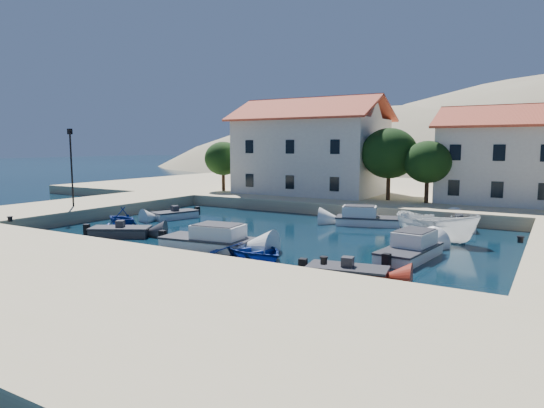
{
  "coord_description": "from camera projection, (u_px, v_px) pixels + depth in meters",
  "views": [
    {
      "loc": [
        16.2,
        -17.2,
        5.91
      ],
      "look_at": [
        -0.26,
        10.49,
        2.0
      ],
      "focal_mm": 32.0,
      "sensor_mm": 36.0,
      "label": 1
    }
  ],
  "objects": [
    {
      "name": "ground",
      "position": [
        167.0,
        267.0,
        23.61
      ],
      "size": [
        400.0,
        400.0,
        0.0
      ],
      "primitive_type": "plane",
      "color": "black",
      "rests_on": "ground"
    },
    {
      "name": "quay_south",
      "position": [
        57.0,
        288.0,
        18.43
      ],
      "size": [
        52.0,
        12.0,
        1.0
      ],
      "primitive_type": "cube",
      "color": "tan",
      "rests_on": "ground"
    },
    {
      "name": "quay_west",
      "position": [
        82.0,
        208.0,
        41.72
      ],
      "size": [
        8.0,
        20.0,
        1.0
      ],
      "primitive_type": "cube",
      "color": "tan",
      "rests_on": "ground"
    },
    {
      "name": "quay_north",
      "position": [
        413.0,
        193.0,
        54.96
      ],
      "size": [
        80.0,
        36.0,
        1.0
      ],
      "primitive_type": "cube",
      "color": "tan",
      "rests_on": "ground"
    },
    {
      "name": "building_left",
      "position": [
        311.0,
        145.0,
        49.83
      ],
      "size": [
        14.7,
        9.45,
        9.7
      ],
      "color": "beige",
      "rests_on": "quay_north"
    },
    {
      "name": "building_mid",
      "position": [
        504.0,
        153.0,
        41.64
      ],
      "size": [
        10.5,
        8.4,
        8.3
      ],
      "color": "beige",
      "rests_on": "quay_north"
    },
    {
      "name": "trees",
      "position": [
        406.0,
        158.0,
        42.46
      ],
      "size": [
        37.3,
        5.3,
        6.45
      ],
      "color": "#382314",
      "rests_on": "quay_north"
    },
    {
      "name": "lamppost",
      "position": [
        71.0,
        160.0,
        38.74
      ],
      "size": [
        0.35,
        0.25,
        6.22
      ],
      "color": "black",
      "rests_on": "quay_west"
    },
    {
      "name": "bollards",
      "position": [
        258.0,
        237.0,
        25.35
      ],
      "size": [
        29.36,
        9.56,
        0.3
      ],
      "color": "black",
      "rests_on": "ground"
    },
    {
      "name": "motorboat_grey_sw",
      "position": [
        121.0,
        232.0,
        31.56
      ],
      "size": [
        4.11,
        3.32,
        1.25
      ],
      "rotation": [
        0.0,
        0.0,
        0.52
      ],
      "color": "#303035",
      "rests_on": "ground"
    },
    {
      "name": "cabin_cruiser_south",
      "position": [
        207.0,
        240.0,
        28.02
      ],
      "size": [
        5.59,
        2.91,
        1.6
      ],
      "rotation": [
        0.0,
        0.0,
        0.12
      ],
      "color": "white",
      "rests_on": "ground"
    },
    {
      "name": "rowboat_south",
      "position": [
        251.0,
        256.0,
        26.04
      ],
      "size": [
        5.79,
        5.06,
        1.0
      ],
      "primitive_type": "imported",
      "rotation": [
        0.0,
        0.0,
        1.17
      ],
      "color": "navy",
      "rests_on": "ground"
    },
    {
      "name": "motorboat_red_se",
      "position": [
        347.0,
        274.0,
        21.3
      ],
      "size": [
        3.72,
        2.13,
        1.25
      ],
      "rotation": [
        0.0,
        0.0,
        0.17
      ],
      "color": "maroon",
      "rests_on": "ground"
    },
    {
      "name": "cabin_cruiser_east",
      "position": [
        409.0,
        250.0,
        25.29
      ],
      "size": [
        2.52,
        5.08,
        1.6
      ],
      "rotation": [
        0.0,
        0.0,
        1.46
      ],
      "color": "white",
      "rests_on": "ground"
    },
    {
      "name": "boat_east",
      "position": [
        435.0,
        241.0,
        29.97
      ],
      "size": [
        5.6,
        3.05,
        2.05
      ],
      "primitive_type": "imported",
      "rotation": [
        0.0,
        0.0,
        1.36
      ],
      "color": "white",
      "rests_on": "ground"
    },
    {
      "name": "motorboat_white_ne",
      "position": [
        459.0,
        224.0,
        34.57
      ],
      "size": [
        2.88,
        4.32,
        1.25
      ],
      "rotation": [
        0.0,
        0.0,
        1.85
      ],
      "color": "white",
      "rests_on": "ground"
    },
    {
      "name": "rowboat_west",
      "position": [
        122.0,
        227.0,
        35.19
      ],
      "size": [
        3.56,
        3.21,
        1.66
      ],
      "primitive_type": "imported",
      "rotation": [
        0.0,
        0.0,
        -1.74
      ],
      "color": "navy",
      "rests_on": "ground"
    },
    {
      "name": "motorboat_white_west",
      "position": [
        175.0,
        215.0,
        39.24
      ],
      "size": [
        2.65,
        3.95,
        1.25
      ],
      "rotation": [
        0.0,
        0.0,
        -1.89
      ],
      "color": "white",
      "rests_on": "ground"
    },
    {
      "name": "cabin_cruiser_north",
      "position": [
        368.0,
        219.0,
        36.04
      ],
      "size": [
        5.09,
        3.23,
        1.6
      ],
      "rotation": [
        0.0,
        0.0,
        3.42
      ],
      "color": "white",
      "rests_on": "ground"
    }
  ]
}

